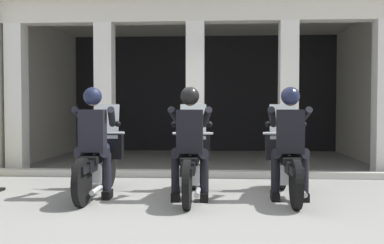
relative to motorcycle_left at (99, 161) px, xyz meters
The scene contains 9 objects.
ground_plane 3.34m from the motorcycle_left, 65.23° to the left, with size 80.00×80.00×0.00m, color gray.
station_building 5.26m from the motorcycle_left, 74.71° to the left, with size 8.30×5.16×3.55m.
kerb_strip 2.23m from the motorcycle_left, 53.06° to the left, with size 7.80×0.24×0.12m, color #B7B5AD.
motorcycle_left is the anchor object (origin of this frame).
police_officer_left 0.52m from the motorcycle_left, 90.26° to the right, with size 0.63×0.61×1.58m.
motorcycle_center 1.39m from the motorcycle_left, ahead, with size 0.62×2.04×1.35m.
police_officer_center 1.49m from the motorcycle_left, 14.60° to the right, with size 0.63×0.61×1.58m.
motorcycle_right 2.77m from the motorcycle_left, ahead, with size 0.62×2.04×1.35m.
police_officer_right 2.81m from the motorcycle_left, ahead, with size 0.63×0.61×1.58m.
Camera 1 is at (0.42, -6.53, 1.31)m, focal length 41.94 mm.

